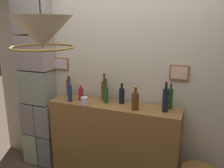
{
  "coord_description": "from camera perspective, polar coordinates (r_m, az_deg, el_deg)",
  "views": [
    {
      "loc": [
        0.91,
        -1.47,
        1.93
      ],
      "look_at": [
        0.0,
        0.8,
        1.28
      ],
      "focal_mm": 37.91,
      "sensor_mm": 36.0,
      "label": 1
    }
  ],
  "objects": [
    {
      "name": "bar_shelf_unit",
      "position": [
        2.86,
        0.38,
        -14.73
      ],
      "size": [
        1.5,
        0.34,
        1.03
      ],
      "primitive_type": "cube",
      "color": "olive",
      "rests_on": "ground"
    },
    {
      "name": "liquor_bottle_scotch",
      "position": [
        2.66,
        2.37,
        -2.7
      ],
      "size": [
        0.06,
        0.06,
        0.25
      ],
      "color": "black",
      "rests_on": "bar_shelf_unit"
    },
    {
      "name": "liquor_bottle_vodka",
      "position": [
        2.76,
        -10.14,
        -1.99
      ],
      "size": [
        0.05,
        0.05,
        0.29
      ],
      "color": "navy",
      "rests_on": "bar_shelf_unit"
    },
    {
      "name": "liquor_bottle_gin",
      "position": [
        2.48,
        5.63,
        -4.02
      ],
      "size": [
        0.08,
        0.08,
        0.26
      ],
      "color": "#5A3614",
      "rests_on": "bar_shelf_unit"
    },
    {
      "name": "liquor_bottle_mezcal",
      "position": [
        2.47,
        12.76,
        -3.68
      ],
      "size": [
        0.06,
        0.06,
        0.32
      ],
      "color": "black",
      "rests_on": "bar_shelf_unit"
    },
    {
      "name": "liquor_bottle_tequila",
      "position": [
        2.97,
        -10.41,
        -0.77
      ],
      "size": [
        0.06,
        0.06,
        0.27
      ],
      "color": "brown",
      "rests_on": "bar_shelf_unit"
    },
    {
      "name": "panelled_rear_partition",
      "position": [
        2.77,
        2.26,
        4.55
      ],
      "size": [
        3.68,
        0.15,
        2.72
      ],
      "color": "beige",
      "rests_on": "ground"
    },
    {
      "name": "glass_tumbler_rocks",
      "position": [
        2.65,
        -6.66,
        -4.08
      ],
      "size": [
        0.08,
        0.08,
        0.09
      ],
      "color": "silver",
      "rests_on": "bar_shelf_unit"
    },
    {
      "name": "liquor_bottle_whiskey",
      "position": [
        2.56,
        13.88,
        -3.38
      ],
      "size": [
        0.05,
        0.05,
        0.27
      ],
      "color": "#175121",
      "rests_on": "bar_shelf_unit"
    },
    {
      "name": "liquor_bottle_rum",
      "position": [
        2.8,
        -7.52,
        -2.34
      ],
      "size": [
        0.06,
        0.06,
        0.2
      ],
      "color": "#A51E23",
      "rests_on": "bar_shelf_unit"
    },
    {
      "name": "liquor_bottle_brandy",
      "position": [
        2.67,
        -1.44,
        -2.5
      ],
      "size": [
        0.05,
        0.05,
        0.28
      ],
      "color": "#1B5621",
      "rests_on": "bar_shelf_unit"
    },
    {
      "name": "stone_pillar",
      "position": [
        3.21,
        -17.58,
        3.46
      ],
      "size": [
        0.47,
        0.32,
        2.65
      ],
      "color": "#B0BF98",
      "rests_on": "ground"
    },
    {
      "name": "liquor_bottle_port",
      "position": [
        2.77,
        -1.87,
        -1.45
      ],
      "size": [
        0.07,
        0.07,
        0.32
      ],
      "color": "#5D3A13",
      "rests_on": "bar_shelf_unit"
    },
    {
      "name": "pendant_lamp",
      "position": [
        1.73,
        -16.56,
        11.74
      ],
      "size": [
        0.44,
        0.44,
        0.58
      ],
      "color": "#EFE5C6"
    }
  ]
}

